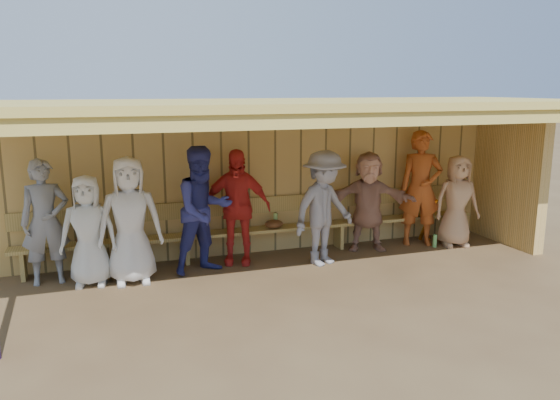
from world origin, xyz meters
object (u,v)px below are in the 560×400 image
object	(u,v)px
player_g	(421,188)
player_c	(204,210)
player_b	(130,221)
bench	(265,222)
player_extra	(88,231)
player_h	(457,201)
player_a	(45,222)
player_d	(236,207)
player_e	(324,208)
player_f	(368,201)

from	to	relation	value
player_g	player_c	bearing A→B (deg)	-155.34
player_b	player_c	bearing A→B (deg)	7.64
player_b	bench	size ratio (longest dim) A/B	0.23
player_extra	player_c	bearing A→B (deg)	10.27
player_h	player_g	bearing A→B (deg)	165.68
player_c	player_a	bearing A→B (deg)	156.63
player_a	player_d	bearing A→B (deg)	-5.12
player_d	player_h	bearing A→B (deg)	15.85
player_e	player_c	bearing A→B (deg)	151.24
player_f	player_h	xyz separation A→B (m)	(1.54, -0.27, -0.04)
player_b	player_d	distance (m)	1.63
player_h	player_b	bearing A→B (deg)	-167.00
player_a	bench	world-z (taller)	player_a
player_d	player_f	world-z (taller)	player_d
player_b	player_h	world-z (taller)	player_b
player_f	player_h	distance (m)	1.57
player_h	bench	bearing A→B (deg)	-178.12
player_f	bench	xyz separation A→B (m)	(-1.70, 0.31, -0.30)
player_extra	bench	size ratio (longest dim) A/B	0.20
player_g	player_e	bearing A→B (deg)	-145.74
player_b	player_d	world-z (taller)	player_d
bench	player_a	bearing A→B (deg)	-174.33
player_b	player_d	bearing A→B (deg)	14.33
player_d	player_e	world-z (taller)	player_d
player_c	player_f	xyz separation A→B (m)	(2.79, 0.25, -0.11)
player_b	player_f	bearing A→B (deg)	6.79
player_b	player_d	xyz separation A→B (m)	(1.59, 0.37, 0.00)
player_h	player_a	bearing A→B (deg)	-170.28
player_d	bench	size ratio (longest dim) A/B	0.23
player_extra	bench	bearing A→B (deg)	21.49
player_c	player_g	distance (m)	3.80
player_e	player_g	world-z (taller)	player_g
player_a	player_c	xyz separation A→B (m)	(2.14, -0.24, 0.06)
player_d	player_f	size ratio (longest dim) A/B	1.08
player_a	player_d	distance (m)	2.69
player_b	player_c	distance (m)	1.05
player_e	player_f	world-z (taller)	player_e
player_b	player_e	distance (m)	2.84
player_a	player_e	distance (m)	3.96
player_g	player_f	bearing A→B (deg)	-159.15
player_h	player_d	bearing A→B (deg)	-172.12
player_f	player_g	world-z (taller)	player_g
player_e	player_g	xyz separation A→B (m)	(1.99, 0.48, 0.11)
player_f	player_h	size ratio (longest dim) A/B	1.06
player_d	player_e	distance (m)	1.33
player_b	player_f	world-z (taller)	player_b
player_f	player_extra	bearing A→B (deg)	-156.87
player_extra	player_e	bearing A→B (deg)	5.89
player_c	player_h	size ratio (longest dim) A/B	1.19
player_g	player_extra	bearing A→B (deg)	-156.12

